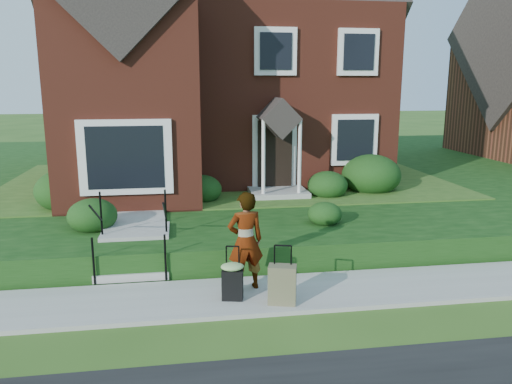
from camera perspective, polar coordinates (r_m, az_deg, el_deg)
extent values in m
plane|color=#2D5119|center=(9.09, 1.67, -11.84)|extent=(120.00, 120.00, 0.00)
cube|color=#9E9B93|center=(9.07, 1.67, -11.61)|extent=(60.00, 1.60, 0.08)
cube|color=#11340E|center=(20.13, 7.31, 2.37)|extent=(44.00, 20.00, 0.60)
cube|color=#9E9B93|center=(13.55, -12.67, -1.20)|extent=(1.20, 6.00, 0.06)
cube|color=maroon|center=(18.23, -4.03, 10.91)|extent=(10.00, 8.00, 5.40)
cube|color=maroon|center=(13.43, -14.44, 10.11)|extent=(3.60, 2.40, 5.40)
cube|color=white|center=(12.40, -14.63, 3.91)|extent=(2.20, 0.30, 1.80)
cube|color=black|center=(14.51, 2.15, 4.06)|extent=(1.00, 0.12, 2.10)
cube|color=black|center=(15.10, 11.19, 5.88)|extent=(1.40, 0.10, 1.50)
cube|color=#9E9B93|center=(9.87, -14.03, -9.24)|extent=(1.40, 0.30, 0.15)
cube|color=#9E9B93|center=(10.10, -13.93, -7.83)|extent=(1.40, 0.30, 0.15)
cube|color=#9E9B93|center=(10.33, -13.83, -6.48)|extent=(1.40, 0.30, 0.15)
cube|color=#9E9B93|center=(10.57, -13.73, -5.19)|extent=(1.40, 0.30, 0.15)
cube|color=#9E9B93|center=(11.10, -13.50, -4.35)|extent=(1.40, 0.80, 0.15)
cylinder|color=black|center=(9.69, -18.09, -7.53)|extent=(0.04, 0.04, 0.90)
cylinder|color=black|center=(10.66, -17.29, -2.33)|extent=(0.04, 0.04, 0.90)
cylinder|color=black|center=(9.56, -10.32, -7.38)|extent=(0.04, 0.04, 0.90)
cylinder|color=black|center=(10.54, -10.29, -2.13)|extent=(0.04, 0.04, 0.90)
ellipsoid|color=black|center=(13.69, -20.88, 0.66)|extent=(1.58, 1.58, 1.10)
ellipsoid|color=black|center=(13.60, -6.31, 0.64)|extent=(1.13, 1.13, 0.79)
ellipsoid|color=black|center=(14.22, 8.19, 1.11)|extent=(1.13, 1.13, 0.79)
ellipsoid|color=black|center=(15.14, 13.04, 2.40)|extent=(1.73, 1.73, 1.21)
ellipsoid|color=black|center=(11.45, -18.22, -2.20)|extent=(1.07, 1.07, 0.75)
ellipsoid|color=black|center=(11.45, 7.88, -2.22)|extent=(0.78, 0.78, 0.55)
imported|color=#999999|center=(8.92, -1.21, -5.60)|extent=(0.71, 0.53, 1.79)
cube|color=black|center=(8.68, -2.70, -10.54)|extent=(0.39, 0.27, 0.54)
cylinder|color=black|center=(8.45, -2.75, -6.35)|extent=(0.22, 0.07, 0.03)
cylinder|color=black|center=(8.50, -3.46, -7.66)|extent=(0.02, 0.02, 0.40)
cylinder|color=black|center=(8.52, -2.01, -7.60)|extent=(0.02, 0.02, 0.40)
cylinder|color=black|center=(8.77, -3.52, -12.02)|extent=(0.05, 0.07, 0.06)
cylinder|color=black|center=(8.79, -1.86, -11.93)|extent=(0.05, 0.07, 0.06)
ellipsoid|color=#87B366|center=(8.56, -2.72, -8.50)|extent=(0.45, 0.40, 0.13)
cube|color=brown|center=(8.51, 3.01, -10.52)|extent=(0.52, 0.38, 0.67)
cylinder|color=black|center=(8.28, 3.06, -6.30)|extent=(0.28, 0.10, 0.03)
cylinder|color=black|center=(8.31, 2.10, -7.42)|extent=(0.02, 0.02, 0.33)
cylinder|color=black|center=(8.36, 4.00, -7.31)|extent=(0.02, 0.02, 0.33)
cylinder|color=black|center=(8.61, 1.90, -12.47)|extent=(0.05, 0.07, 0.06)
cylinder|color=black|center=(8.67, 4.07, -12.31)|extent=(0.05, 0.07, 0.06)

